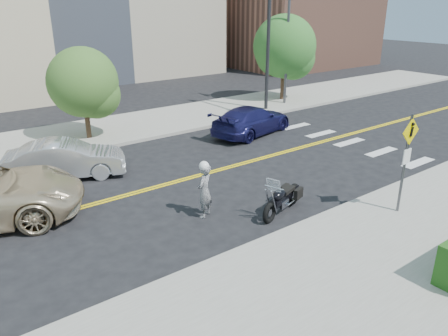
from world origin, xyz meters
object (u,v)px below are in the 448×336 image
at_px(pedestrian_sign, 407,154).
at_px(motorcycle, 283,192).
at_px(parked_car_blue, 252,120).
at_px(motorcyclist, 204,189).
at_px(parked_car_silver, 66,159).

bearing_deg(pedestrian_sign, motorcycle, 139.09).
bearing_deg(parked_car_blue, motorcyclist, 117.42).
height_order(parked_car_silver, parked_car_blue, parked_car_silver).
relative_size(pedestrian_sign, motorcyclist, 1.69).
bearing_deg(parked_car_silver, parked_car_blue, -66.54).
distance_m(pedestrian_sign, parked_car_blue, 9.60).
relative_size(motorcycle, parked_car_silver, 0.52).
bearing_deg(motorcyclist, parked_car_blue, -170.92).
bearing_deg(motorcycle, parked_car_blue, 37.34).
height_order(pedestrian_sign, parked_car_blue, pedestrian_sign).
bearing_deg(parked_car_blue, parked_car_silver, 78.01).
height_order(pedestrian_sign, motorcycle, pedestrian_sign).
distance_m(motorcyclist, motorcycle, 2.39).
height_order(pedestrian_sign, parked_car_silver, pedestrian_sign).
bearing_deg(parked_car_blue, pedestrian_sign, 154.17).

